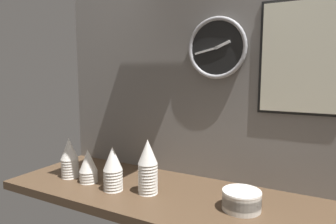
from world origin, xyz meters
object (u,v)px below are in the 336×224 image
(cup_stack_center_left, at_px, (113,168))
(cup_stack_left, at_px, (88,166))
(menu_board, at_px, (305,57))
(wall_clock, at_px, (217,48))
(cup_stack_center, at_px, (148,166))
(cup_stack_far_left, at_px, (70,158))
(bowl_stack_right, at_px, (242,199))

(cup_stack_center_left, xyz_separation_m, cup_stack_left, (-0.17, 0.02, -0.02))
(menu_board, bearing_deg, cup_stack_center_left, -154.93)
(cup_stack_left, relative_size, wall_clock, 0.56)
(cup_stack_center_left, distance_m, cup_stack_center, 0.17)
(cup_stack_center_left, distance_m, menu_board, 0.96)
(cup_stack_far_left, xyz_separation_m, bowl_stack_right, (0.87, 0.05, -0.06))
(menu_board, bearing_deg, cup_stack_far_left, -163.11)
(cup_stack_center_left, relative_size, menu_board, 0.42)
(bowl_stack_right, distance_m, menu_board, 0.64)
(cup_stack_left, bearing_deg, cup_stack_far_left, 176.70)
(cup_stack_center_left, xyz_separation_m, wall_clock, (0.36, 0.34, 0.55))
(cup_stack_center, distance_m, cup_stack_far_left, 0.46)
(cup_stack_left, relative_size, bowl_stack_right, 1.06)
(cup_stack_left, xyz_separation_m, cup_stack_center, (0.33, 0.02, 0.04))
(bowl_stack_right, relative_size, wall_clock, 0.53)
(cup_stack_far_left, xyz_separation_m, menu_board, (1.05, 0.32, 0.50))
(menu_board, bearing_deg, cup_stack_left, -160.40)
(cup_stack_center, height_order, cup_stack_far_left, cup_stack_center)
(cup_stack_center_left, xyz_separation_m, menu_board, (0.74, 0.35, 0.50))
(cup_stack_center, distance_m, wall_clock, 0.64)
(cup_stack_center_left, height_order, cup_stack_center, cup_stack_center)
(cup_stack_center_left, relative_size, cup_stack_left, 1.25)
(cup_stack_center, bearing_deg, cup_stack_far_left, -177.92)
(cup_stack_left, xyz_separation_m, cup_stack_far_left, (-0.13, 0.01, 0.02))
(cup_stack_center, distance_m, menu_board, 0.81)
(bowl_stack_right, distance_m, wall_clock, 0.69)
(wall_clock, relative_size, menu_board, 0.60)
(cup_stack_left, relative_size, menu_board, 0.34)
(cup_stack_far_left, bearing_deg, menu_board, 16.89)
(cup_stack_center_left, bearing_deg, cup_stack_far_left, 174.40)
(wall_clock, bearing_deg, cup_stack_center_left, -136.96)
(cup_stack_center, distance_m, bowl_stack_right, 0.42)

